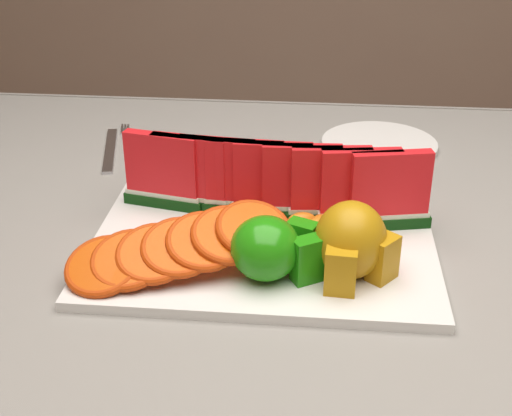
{
  "coord_description": "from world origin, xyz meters",
  "views": [
    {
      "loc": [
        0.04,
        -0.73,
        1.19
      ],
      "look_at": [
        -0.03,
        -0.01,
        0.81
      ],
      "focal_mm": 50.0,
      "sensor_mm": 36.0,
      "label": 1
    }
  ],
  "objects_px": {
    "pear_cluster": "(352,243)",
    "fork": "(112,148)",
    "apple_cluster": "(272,249)",
    "platter": "(263,243)",
    "side_plate": "(379,144)"
  },
  "relations": [
    {
      "from": "pear_cluster",
      "to": "apple_cluster",
      "type": "bearing_deg",
      "value": -172.91
    },
    {
      "from": "pear_cluster",
      "to": "fork",
      "type": "distance_m",
      "value": 0.5
    },
    {
      "from": "apple_cluster",
      "to": "pear_cluster",
      "type": "distance_m",
      "value": 0.08
    },
    {
      "from": "platter",
      "to": "pear_cluster",
      "type": "relative_size",
      "value": 3.94
    },
    {
      "from": "pear_cluster",
      "to": "side_plate",
      "type": "xyz_separation_m",
      "value": [
        0.05,
        0.39,
        -0.05
      ]
    },
    {
      "from": "pear_cluster",
      "to": "side_plate",
      "type": "distance_m",
      "value": 0.4
    },
    {
      "from": "apple_cluster",
      "to": "pear_cluster",
      "type": "xyz_separation_m",
      "value": [
        0.08,
        0.01,
        0.01
      ]
    },
    {
      "from": "pear_cluster",
      "to": "side_plate",
      "type": "relative_size",
      "value": 0.47
    },
    {
      "from": "platter",
      "to": "fork",
      "type": "relative_size",
      "value": 2.06
    },
    {
      "from": "apple_cluster",
      "to": "pear_cluster",
      "type": "bearing_deg",
      "value": 7.09
    },
    {
      "from": "pear_cluster",
      "to": "fork",
      "type": "bearing_deg",
      "value": 136.65
    },
    {
      "from": "apple_cluster",
      "to": "fork",
      "type": "xyz_separation_m",
      "value": [
        -0.28,
        0.35,
        -0.04
      ]
    },
    {
      "from": "platter",
      "to": "pear_cluster",
      "type": "xyz_separation_m",
      "value": [
        0.1,
        -0.07,
        0.04
      ]
    },
    {
      "from": "platter",
      "to": "side_plate",
      "type": "distance_m",
      "value": 0.36
    },
    {
      "from": "side_plate",
      "to": "fork",
      "type": "xyz_separation_m",
      "value": [
        -0.42,
        -0.05,
        -0.0
      ]
    }
  ]
}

